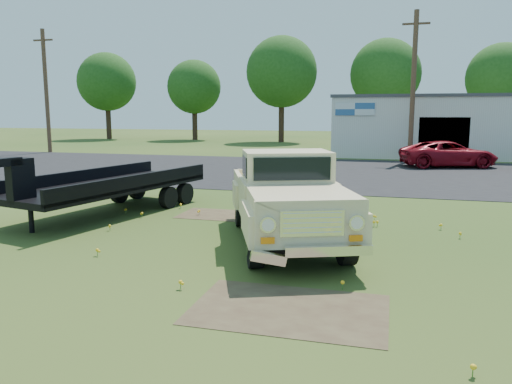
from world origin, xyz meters
The scene contains 15 objects.
ground centered at (0.00, 0.00, 0.00)m, with size 140.00×140.00×0.00m, color #244415.
asphalt_lot centered at (0.00, 15.00, 0.00)m, with size 90.00×14.00×0.02m, color black.
dirt_patch_a centered at (1.50, -3.00, 0.00)m, with size 3.00×2.00×0.01m, color #453325.
dirt_patch_b centered at (-2.00, 3.50, 0.00)m, with size 2.20×1.60×0.01m, color #453325.
commercial_building centered at (6.00, 26.99, 2.10)m, with size 14.20×8.20×4.15m.
utility_pole_west centered at (-22.00, 22.00, 4.60)m, with size 1.60×0.30×9.00m.
utility_pole_mid centered at (4.00, 22.00, 4.60)m, with size 1.60×0.30×9.00m.
treeline_a centered at (-28.00, 40.00, 6.30)m, with size 6.40×6.40×9.52m.
treeline_b centered at (-18.00, 41.00, 5.67)m, with size 5.76×5.76×8.57m.
treeline_c centered at (-8.00, 39.50, 6.93)m, with size 7.04×7.04×10.47m.
treeline_d centered at (2.00, 40.50, 6.62)m, with size 6.72×6.72×10.00m.
treeline_e centered at (12.00, 39.00, 5.98)m, with size 6.08×6.08×9.04m.
vintage_pickup_truck centered at (0.62, 0.93, 1.08)m, with size 2.31×5.95×2.16m, color beige, non-canonical shape.
flatbed_trailer centered at (-5.19, 2.82, 0.98)m, with size 2.39×7.17×1.95m, color black, non-canonical shape.
red_pickup centered at (5.94, 19.10, 0.71)m, with size 2.36×5.13×1.42m, color maroon.
Camera 1 is at (2.94, -10.21, 3.03)m, focal length 35.00 mm.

